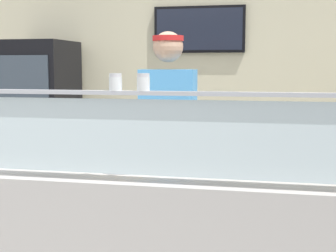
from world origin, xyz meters
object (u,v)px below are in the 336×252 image
object	(u,v)px
worker_figure	(169,140)
drink_fridge	(39,133)
parmesan_shaker	(115,83)
pepper_flake_shaker	(143,83)
pizza_server	(122,159)
pizza_tray	(129,162)

from	to	relation	value
worker_figure	drink_fridge	xyz separation A→B (m)	(-1.49, 0.98, -0.12)
parmesan_shaker	worker_figure	bearing A→B (deg)	87.48
parmesan_shaker	pepper_flake_shaker	distance (m)	0.14
pizza_server	drink_fridge	world-z (taller)	drink_fridge
parmesan_shaker	pizza_server	bearing A→B (deg)	103.50
parmesan_shaker	worker_figure	xyz separation A→B (m)	(0.05, 1.03, -0.43)
parmesan_shaker	drink_fridge	world-z (taller)	drink_fridge
worker_figure	pizza_server	bearing A→B (deg)	-101.83
worker_figure	drink_fridge	world-z (taller)	same
pizza_tray	parmesan_shaker	world-z (taller)	parmesan_shaker
pizza_server	drink_fridge	bearing A→B (deg)	115.96
parmesan_shaker	drink_fridge	bearing A→B (deg)	125.70
pepper_flake_shaker	parmesan_shaker	bearing A→B (deg)	-180.00
pizza_tray	pizza_server	xyz separation A→B (m)	(-0.03, -0.02, 0.02)
worker_figure	drink_fridge	bearing A→B (deg)	146.73
worker_figure	drink_fridge	distance (m)	1.79
pizza_tray	pepper_flake_shaker	bearing A→B (deg)	-63.75
pepper_flake_shaker	worker_figure	size ratio (longest dim) A/B	0.05
parmesan_shaker	pepper_flake_shaker	world-z (taller)	same
pizza_tray	pizza_server	world-z (taller)	pizza_server
pizza_server	pepper_flake_shaker	distance (m)	0.63
pizza_server	pizza_tray	bearing A→B (deg)	16.62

